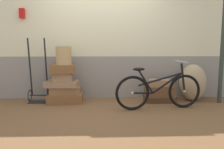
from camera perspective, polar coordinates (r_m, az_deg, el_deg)
ground at (r=4.15m, az=-2.93°, el=-8.85°), size 8.47×5.20×0.06m
station_building at (r=4.84m, az=-2.84°, el=10.85°), size 6.47×0.74×2.87m
suitcase_0 at (r=4.57m, az=-12.03°, el=-5.97°), size 0.72×0.51×0.18m
suitcase_1 at (r=4.56m, az=-11.97°, el=-3.90°), size 0.60×0.41×0.15m
suitcase_2 at (r=4.52m, az=-12.80°, el=-2.34°), size 0.66×0.45×0.11m
suitcase_3 at (r=4.49m, az=-12.68°, el=-0.62°), size 0.39×0.28×0.16m
suitcase_4 at (r=4.45m, az=-12.73°, el=1.44°), size 0.51×0.38×0.16m
suitcase_5 at (r=4.64m, az=12.25°, el=-6.17°), size 0.63×0.39×0.11m
suitcase_6 at (r=4.59m, az=12.18°, el=-4.22°), size 0.57×0.39×0.21m
suitcase_7 at (r=4.57m, az=12.09°, el=-2.08°), size 0.45×0.31×0.13m
wicker_basket at (r=4.45m, az=-12.43°, el=4.84°), size 0.30×0.30×0.36m
luggage_trolley at (r=4.74m, az=-18.53°, el=-2.73°), size 0.40×0.34×1.29m
burlap_sack at (r=4.86m, az=20.19°, el=-1.98°), size 0.55×0.47×0.76m
bicycle at (r=4.04m, az=12.01°, el=-4.14°), size 1.59×0.46×0.86m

